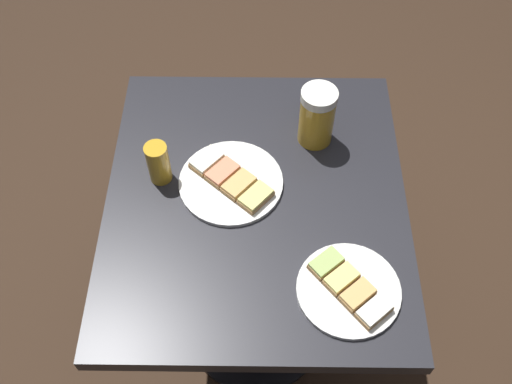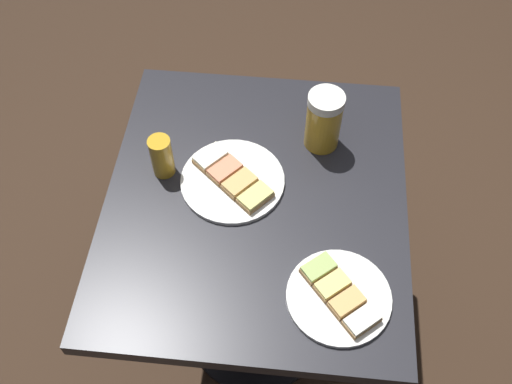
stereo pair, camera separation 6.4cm
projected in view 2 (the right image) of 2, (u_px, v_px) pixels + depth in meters
The scene contains 6 objects.
ground_plane at pixel (256, 325), 1.88m from camera, with size 6.00×6.00×0.00m, color #382619.
cafe_table at pixel (256, 236), 1.42m from camera, with size 0.76×0.66×0.72m.
plate_near at pixel (339, 296), 1.14m from camera, with size 0.21×0.21×0.03m.
plate_far at pixel (232, 179), 1.30m from camera, with size 0.23×0.23×0.03m.
beer_mug at pixel (323, 119), 1.32m from camera, with size 0.14×0.08×0.15m.
beer_glass_small at pixel (162, 156), 1.29m from camera, with size 0.05×0.05×0.10m, color gold.
Camera 2 is at (0.73, 0.07, 1.78)m, focal length 40.74 mm.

